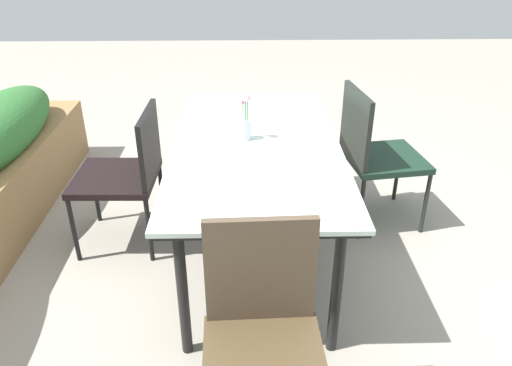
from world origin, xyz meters
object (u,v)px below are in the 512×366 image
Objects in this scene: chair_end_left at (263,331)px; flower_vase at (245,123)px; chair_near_right at (374,150)px; dining_table at (256,152)px; chair_far_side at (127,170)px.

flower_vase is at bearing -89.53° from chair_end_left.
chair_near_right is (1.60, -0.78, -0.02)m from chair_end_left.
dining_table is 1.91× the size of chair_near_right.
chair_far_side is 0.95× the size of chair_near_right.
chair_end_left is at bearing 179.86° from dining_table.
chair_end_left is at bearing -177.41° from flower_vase.
flower_vase is (1.26, 0.06, 0.31)m from chair_end_left.
chair_end_left is 1.02× the size of chair_near_right.
chair_far_side is 0.81m from flower_vase.
dining_table is 2.02× the size of chair_far_side.
chair_near_right is at bearing -118.09° from chair_end_left.
dining_table is 0.17m from flower_vase.
flower_vase is at bearing -75.94° from chair_near_right.
dining_table is 0.89m from chair_near_right.
flower_vase reaches higher than dining_table.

